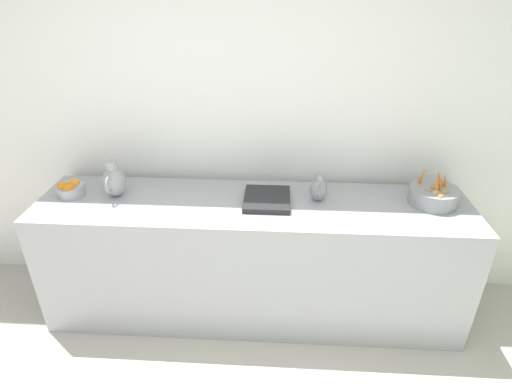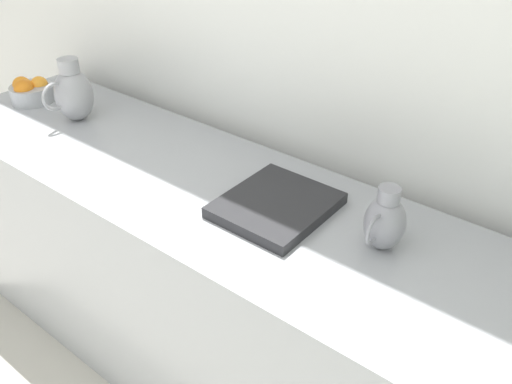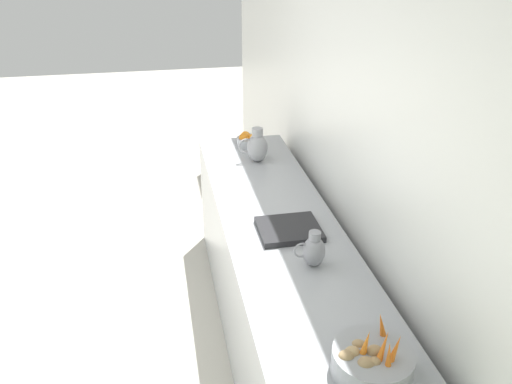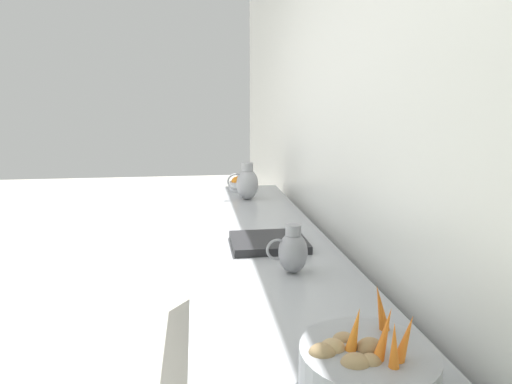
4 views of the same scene
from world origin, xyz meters
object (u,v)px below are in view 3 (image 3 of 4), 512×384
Objects in this scene: vegetable_colander at (372,362)px; metal_pitcher_short at (314,250)px; orange_bowl at (248,140)px; metal_pitcher_tall at (257,147)px.

vegetable_colander reaches higher than metal_pitcher_short.
metal_pitcher_short is (-0.03, 1.66, 0.04)m from orange_bowl.
metal_pitcher_tall is at bearing -89.27° from vegetable_colander.
metal_pitcher_tall is (0.03, -2.10, 0.05)m from vegetable_colander.
orange_bowl is 0.32m from metal_pitcher_tall.
vegetable_colander is at bearing 90.89° from orange_bowl.
vegetable_colander is 1.22× the size of metal_pitcher_tall.
orange_bowl is at bearing -87.96° from metal_pitcher_tall.
orange_bowl is 1.66m from metal_pitcher_short.
vegetable_colander is 1.61× the size of metal_pitcher_short.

